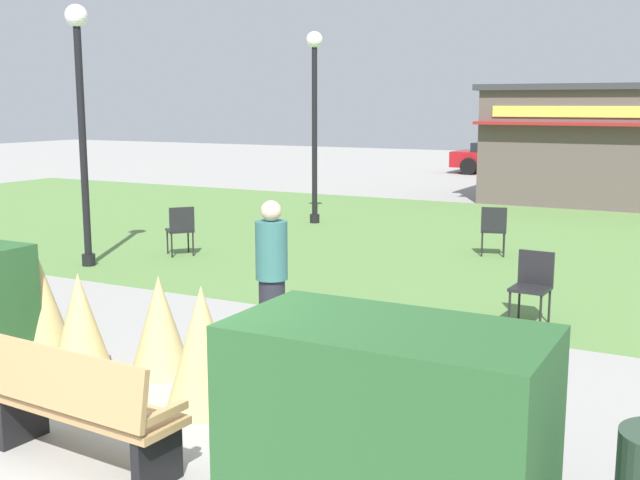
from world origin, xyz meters
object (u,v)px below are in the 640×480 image
cafe_chair_center (494,227)px  lamppost_far (315,104)px  park_bench (77,406)px  cafe_chair_west (181,227)px  person_standing (272,278)px  food_kiosk (640,144)px  cafe_chair_east (533,281)px  lamppost_mid (81,105)px  parked_car_west_slot (509,157)px

cafe_chair_center → lamppost_far: bearing=157.0°
park_bench → cafe_chair_west: (-4.45, 6.98, 0.05)m
park_bench → cafe_chair_center: size_ratio=1.95×
person_standing → lamppost_far: bearing=19.7°
food_kiosk → cafe_chair_center: food_kiosk is taller
cafe_chair_west → cafe_chair_east: bearing=-12.5°
lamppost_mid → lamppost_far: same height
food_kiosk → parked_car_west_slot: (-5.37, 7.11, -0.96)m
person_standing → food_kiosk: bearing=-12.6°
cafe_chair_east → food_kiosk: bearing=91.1°
lamppost_mid → cafe_chair_center: lamppost_mid is taller
cafe_chair_center → parked_car_west_slot: parked_car_west_slot is taller
cafe_chair_center → person_standing: (-0.54, -6.66, 0.33)m
lamppost_mid → cafe_chair_east: 7.68m
parked_car_west_slot → lamppost_mid: bearing=-94.9°
food_kiosk → cafe_chair_center: size_ratio=8.96×
cafe_chair_center → cafe_chair_west: bearing=-152.2°
park_bench → cafe_chair_east: 5.92m
park_bench → cafe_chair_center: bearing=87.3°
park_bench → lamppost_mid: bearing=133.6°
lamppost_mid → parked_car_west_slot: lamppost_mid is taller
food_kiosk → person_standing: (-1.89, -15.95, -0.74)m
cafe_chair_east → parked_car_west_slot: bearing=105.4°
lamppost_far → cafe_chair_west: bearing=-92.9°
cafe_chair_east → person_standing: bearing=-129.4°
lamppost_far → cafe_chair_west: 5.06m
cafe_chair_center → person_standing: person_standing is taller
cafe_chair_center → lamppost_mid: bearing=-145.2°
cafe_chair_center → parked_car_west_slot: bearing=103.8°
lamppost_mid → cafe_chair_west: lamppost_mid is taller
park_bench → parked_car_west_slot: 26.22m
lamppost_far → lamppost_mid: bearing=-100.2°
cafe_chair_center → person_standing: bearing=-94.6°
parked_car_west_slot → cafe_chair_east: bearing=-74.6°
cafe_chair_east → cafe_chair_center: bearing=111.9°
lamppost_far → parked_car_west_slot: size_ratio=1.00×
cafe_chair_west → parked_car_west_slot: (0.89, 19.00, 0.12)m
lamppost_mid → cafe_chair_west: (0.85, 1.41, -2.14)m
park_bench → parked_car_west_slot: bearing=97.8°
cafe_chair_center → parked_car_west_slot: size_ratio=0.21×
cafe_chair_west → cafe_chair_center: bearing=27.8°
lamppost_mid → park_bench: bearing=-46.4°
lamppost_mid → person_standing: 6.12m
park_bench → cafe_chair_west: size_ratio=1.95×
lamppost_far → person_standing: lamppost_far is taller
lamppost_far → person_standing: size_ratio=2.51×
lamppost_mid → lamppost_far: bearing=79.8°
cafe_chair_west → cafe_chair_east: 6.69m
cafe_chair_east → parked_car_west_slot: size_ratio=0.21×
lamppost_far → cafe_chair_east: (6.29, -6.02, -2.14)m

